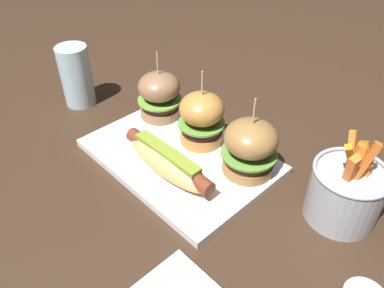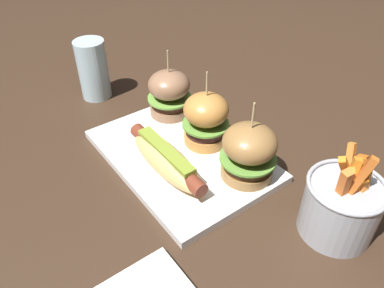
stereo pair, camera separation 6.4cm
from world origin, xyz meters
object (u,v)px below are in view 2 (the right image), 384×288
object	(u,v)px
hot_dog	(166,159)
slider_center	(206,119)
water_glass	(93,70)
platter_main	(181,155)
slider_right	(249,152)
fries_bucket	(341,206)
slider_left	(169,93)

from	to	relation	value
hot_dog	slider_center	distance (m)	0.11
hot_dog	water_glass	world-z (taller)	water_glass
hot_dog	slider_center	bearing A→B (deg)	101.81
platter_main	water_glass	world-z (taller)	water_glass
hot_dog	slider_right	size ratio (longest dim) A/B	1.40
fries_bucket	slider_right	bearing A→B (deg)	-167.67
hot_dog	water_glass	size ratio (longest dim) A/B	1.51
slider_center	fries_bucket	xyz separation A→B (m)	(0.27, 0.03, -0.01)
platter_main	hot_dog	distance (m)	0.06
slider_left	water_glass	world-z (taller)	slider_left
hot_dog	water_glass	bearing A→B (deg)	176.47
slider_right	fries_bucket	distance (m)	0.16
fries_bucket	platter_main	bearing A→B (deg)	-161.68
slider_center	fries_bucket	world-z (taller)	slider_center
platter_main	fries_bucket	size ratio (longest dim) A/B	2.24
fries_bucket	water_glass	distance (m)	0.58
platter_main	water_glass	xyz separation A→B (m)	(-0.30, -0.03, 0.06)
slider_center	water_glass	xyz separation A→B (m)	(-0.30, -0.08, 0.00)
fries_bucket	slider_left	bearing A→B (deg)	-175.14
hot_dog	slider_center	world-z (taller)	slider_center
hot_dog	slider_left	xyz separation A→B (m)	(-0.14, 0.10, 0.02)
platter_main	slider_left	distance (m)	0.14
slider_left	slider_center	xyz separation A→B (m)	(0.12, -0.00, 0.00)
hot_dog	slider_right	world-z (taller)	slider_right
fries_bucket	water_glass	xyz separation A→B (m)	(-0.57, -0.12, 0.02)
slider_center	fries_bucket	bearing A→B (deg)	7.15
slider_center	water_glass	world-z (taller)	slider_center
slider_left	fries_bucket	bearing A→B (deg)	4.86
slider_left	fries_bucket	distance (m)	0.39
slider_left	slider_right	world-z (taller)	slider_right
platter_main	slider_center	world-z (taller)	slider_center
platter_main	slider_left	size ratio (longest dim) A/B	2.36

